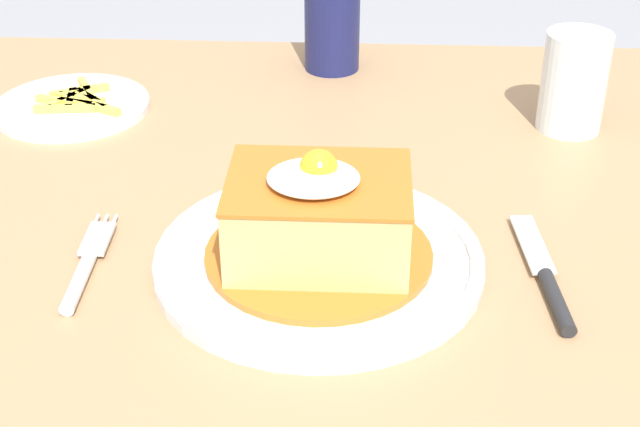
{
  "coord_description": "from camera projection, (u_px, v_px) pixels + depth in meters",
  "views": [
    {
      "loc": [
        0.09,
        -0.7,
        1.18
      ],
      "look_at": [
        0.06,
        -0.04,
        0.79
      ],
      "focal_mm": 52.55,
      "sensor_mm": 36.0,
      "label": 1
    }
  ],
  "objects": [
    {
      "name": "knife",
      "position": [
        549.0,
        284.0,
        0.74
      ],
      "size": [
        0.03,
        0.17,
        0.01
      ],
      "color": "#262628",
      "rests_on": "dining_table"
    },
    {
      "name": "sandwich_meal",
      "position": [
        319.0,
        220.0,
        0.75
      ],
      "size": [
        0.19,
        0.19,
        0.1
      ],
      "color": "#C66B23",
      "rests_on": "main_plate"
    },
    {
      "name": "side_plate_fries",
      "position": [
        73.0,
        106.0,
        1.03
      ],
      "size": [
        0.17,
        0.17,
        0.02
      ],
      "color": "white",
      "rests_on": "dining_table"
    },
    {
      "name": "drinking_glass",
      "position": [
        573.0,
        88.0,
        0.98
      ],
      "size": [
        0.07,
        0.07,
        0.1
      ],
      "color": "silver",
      "rests_on": "dining_table"
    },
    {
      "name": "soda_can",
      "position": [
        332.0,
        19.0,
        1.11
      ],
      "size": [
        0.07,
        0.07,
        0.12
      ],
      "color": "#191E51",
      "rests_on": "dining_table"
    },
    {
      "name": "fork",
      "position": [
        85.0,
        267.0,
        0.76
      ],
      "size": [
        0.02,
        0.14,
        0.01
      ],
      "color": "silver",
      "rests_on": "dining_table"
    },
    {
      "name": "dining_table",
      "position": [
        261.0,
        320.0,
        0.88
      ],
      "size": [
        1.31,
        0.92,
        0.75
      ],
      "color": "#A87F56",
      "rests_on": "ground_plane"
    },
    {
      "name": "main_plate",
      "position": [
        319.0,
        258.0,
        0.77
      ],
      "size": [
        0.27,
        0.27,
        0.02
      ],
      "color": "white",
      "rests_on": "dining_table"
    }
  ]
}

